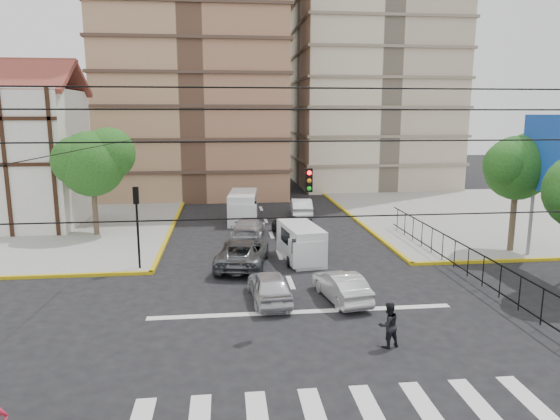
{
  "coord_description": "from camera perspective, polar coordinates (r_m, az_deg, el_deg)",
  "views": [
    {
      "loc": [
        -3.17,
        -18.57,
        8.26
      ],
      "look_at": [
        -0.71,
        3.46,
        4.0
      ],
      "focal_mm": 32.0,
      "sensor_mm": 36.0,
      "label": 1
    }
  ],
  "objects": [
    {
      "name": "ground",
      "position": [
        20.57,
        3.1,
        -12.81
      ],
      "size": [
        160.0,
        160.0,
        0.0
      ],
      "primitive_type": "plane",
      "color": "black",
      "rests_on": "ground"
    },
    {
      "name": "sidewalk_nw",
      "position": [
        42.87,
        -29.36,
        -1.55
      ],
      "size": [
        26.0,
        26.0,
        0.15
      ],
      "primitive_type": "cube",
      "color": "gray",
      "rests_on": "ground"
    },
    {
      "name": "sidewalk_ne",
      "position": [
        45.73,
        24.19,
        -0.4
      ],
      "size": [
        26.0,
        26.0,
        0.15
      ],
      "primitive_type": "cube",
      "color": "gray",
      "rests_on": "ground"
    },
    {
      "name": "crosswalk_stripes",
      "position": [
        15.37,
        7.05,
        -21.7
      ],
      "size": [
        12.0,
        2.4,
        0.01
      ],
      "primitive_type": "cube",
      "color": "silver",
      "rests_on": "ground"
    },
    {
      "name": "stop_line",
      "position": [
        21.66,
        2.57,
        -11.54
      ],
      "size": [
        13.0,
        0.4,
        0.01
      ],
      "primitive_type": "cube",
      "color": "silver",
      "rests_on": "ground"
    },
    {
      "name": "tudor_building",
      "position": [
        41.8,
        -28.75,
        5.42
      ],
      "size": [
        10.8,
        8.05,
        12.23
      ],
      "color": "silver",
      "rests_on": "ground"
    },
    {
      "name": "park_fence",
      "position": [
        27.36,
        20.57,
        -7.41
      ],
      "size": [
        0.1,
        22.5,
        1.66
      ],
      "primitive_type": null,
      "color": "black",
      "rests_on": "ground"
    },
    {
      "name": "billboard",
      "position": [
        30.32,
        29.31,
        5.22
      ],
      "size": [
        0.36,
        6.2,
        8.1
      ],
      "color": "slate",
      "rests_on": "ground"
    },
    {
      "name": "tree_park_c",
      "position": [
        32.67,
        25.63,
        4.68
      ],
      "size": [
        4.65,
        3.8,
        7.25
      ],
      "color": "#473828",
      "rests_on": "ground"
    },
    {
      "name": "tree_tudor",
      "position": [
        35.8,
        -20.56,
        5.31
      ],
      "size": [
        5.39,
        4.4,
        7.43
      ],
      "color": "#473828",
      "rests_on": "ground"
    },
    {
      "name": "traffic_light_nw",
      "position": [
        27.26,
        -16.04,
        -0.43
      ],
      "size": [
        0.28,
        0.22,
        4.4
      ],
      "color": "black",
      "rests_on": "ground"
    },
    {
      "name": "traffic_light_hanging",
      "position": [
        17.0,
        4.43,
        2.87
      ],
      "size": [
        18.0,
        9.12,
        0.92
      ],
      "color": "black",
      "rests_on": "ground"
    },
    {
      "name": "van_right_lane",
      "position": [
        28.59,
        2.44,
        -3.87
      ],
      "size": [
        2.35,
        4.71,
        2.03
      ],
      "rotation": [
        0.0,
        0.0,
        0.14
      ],
      "color": "silver",
      "rests_on": "ground"
    },
    {
      "name": "van_left_lane",
      "position": [
        38.8,
        -4.24,
        0.24
      ],
      "size": [
        2.51,
        5.3,
        2.31
      ],
      "rotation": [
        0.0,
        0.0,
        -0.1
      ],
      "color": "silver",
      "rests_on": "ground"
    },
    {
      "name": "car_silver_front_left",
      "position": [
        22.62,
        -1.23,
        -8.65
      ],
      "size": [
        1.94,
        4.22,
        1.4
      ],
      "primitive_type": "imported",
      "rotation": [
        0.0,
        0.0,
        3.21
      ],
      "color": "silver",
      "rests_on": "ground"
    },
    {
      "name": "car_white_front_right",
      "position": [
        22.86,
        7.01,
        -8.62
      ],
      "size": [
        2.07,
        4.19,
        1.32
      ],
      "primitive_type": "imported",
      "rotation": [
        0.0,
        0.0,
        3.32
      ],
      "color": "silver",
      "rests_on": "ground"
    },
    {
      "name": "car_grey_mid_left",
      "position": [
        27.65,
        -4.28,
        -4.88
      ],
      "size": [
        3.43,
        5.85,
        1.53
      ],
      "primitive_type": "imported",
      "rotation": [
        0.0,
        0.0,
        2.97
      ],
      "color": "#4F5356",
      "rests_on": "ground"
    },
    {
      "name": "car_silver_rear_left",
      "position": [
        33.8,
        -3.62,
        -2.04
      ],
      "size": [
        2.74,
        5.21,
        1.44
      ],
      "primitive_type": "imported",
      "rotation": [
        0.0,
        0.0,
        2.99
      ],
      "color": "#B4B4B9",
      "rests_on": "ground"
    },
    {
      "name": "car_darkgrey_mid_right",
      "position": [
        34.44,
        1.03,
        -1.74
      ],
      "size": [
        2.27,
        4.53,
        1.48
      ],
      "primitive_type": "imported",
      "rotation": [
        0.0,
        0.0,
        3.26
      ],
      "color": "#232326",
      "rests_on": "ground"
    },
    {
      "name": "car_white_rear_right",
      "position": [
        41.07,
        2.42,
        0.33
      ],
      "size": [
        1.94,
        4.68,
        1.51
      ],
      "primitive_type": "imported",
      "rotation": [
        0.0,
        0.0,
        3.07
      ],
      "color": "white",
      "rests_on": "ground"
    },
    {
      "name": "pedestrian_crosswalk",
      "position": [
        18.75,
        12.27,
        -12.7
      ],
      "size": [
        0.97,
        0.85,
        1.68
      ],
      "primitive_type": "imported",
      "rotation": [
        0.0,
        0.0,
        3.45
      ],
      "color": "black",
      "rests_on": "ground"
    }
  ]
}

